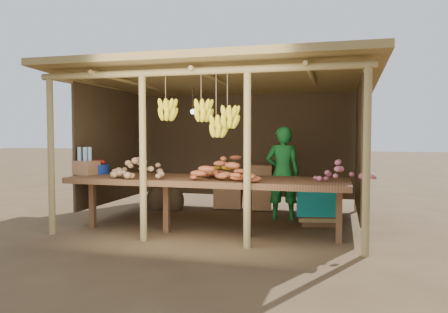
# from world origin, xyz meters

# --- Properties ---
(ground) EXTENTS (60.00, 60.00, 0.00)m
(ground) POSITION_xyz_m (0.00, 0.00, 0.00)
(ground) COLOR brown
(ground) RESTS_ON ground
(stall_structure) EXTENTS (4.70, 3.50, 2.43)m
(stall_structure) POSITION_xyz_m (0.00, 0.04, 1.92)
(stall_structure) COLOR tan
(stall_structure) RESTS_ON ground
(counter) EXTENTS (3.90, 1.05, 0.80)m
(counter) POSITION_xyz_m (0.00, -0.95, 0.74)
(counter) COLOR brown
(counter) RESTS_ON ground
(potato_heap) EXTENTS (0.89, 0.58, 0.36)m
(potato_heap) POSITION_xyz_m (-0.86, -1.23, 0.98)
(potato_heap) COLOR #A27753
(potato_heap) RESTS_ON counter
(sweet_potato_heap) EXTENTS (1.09, 0.82, 0.36)m
(sweet_potato_heap) POSITION_xyz_m (0.35, -1.13, 0.98)
(sweet_potato_heap) COLOR #A34D2A
(sweet_potato_heap) RESTS_ON counter
(onion_heap) EXTENTS (0.85, 0.55, 0.36)m
(onion_heap) POSITION_xyz_m (1.87, -0.94, 0.98)
(onion_heap) COLOR #B4576A
(onion_heap) RESTS_ON counter
(banana_pile) EXTENTS (0.66, 0.46, 0.35)m
(banana_pile) POSITION_xyz_m (0.19, -0.72, 0.97)
(banana_pile) COLOR yellow
(banana_pile) RESTS_ON counter
(tomato_basin) EXTENTS (0.40, 0.40, 0.21)m
(tomato_basin) POSITION_xyz_m (-1.85, -0.76, 0.89)
(tomato_basin) COLOR navy
(tomato_basin) RESTS_ON counter
(bottle_box) EXTENTS (0.38, 0.33, 0.42)m
(bottle_box) POSITION_xyz_m (-1.90, -0.95, 0.96)
(bottle_box) COLOR #9C6A46
(bottle_box) RESTS_ON counter
(vendor) EXTENTS (0.61, 0.46, 1.54)m
(vendor) POSITION_xyz_m (0.89, 0.41, 0.77)
(vendor) COLOR #1B7A2E
(vendor) RESTS_ON ground
(tarp_crate) EXTENTS (0.72, 0.65, 0.75)m
(tarp_crate) POSITION_xyz_m (1.48, 0.17, 0.31)
(tarp_crate) COLOR brown
(tarp_crate) RESTS_ON ground
(carton_stack) EXTENTS (1.11, 0.46, 0.82)m
(carton_stack) POSITION_xyz_m (0.14, 1.20, 0.36)
(carton_stack) COLOR #9C6A46
(carton_stack) RESTS_ON ground
(burlap_sacks) EXTENTS (0.73, 0.38, 0.51)m
(burlap_sacks) POSITION_xyz_m (-1.33, 0.73, 0.22)
(burlap_sacks) COLOR #4A3722
(burlap_sacks) RESTS_ON ground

